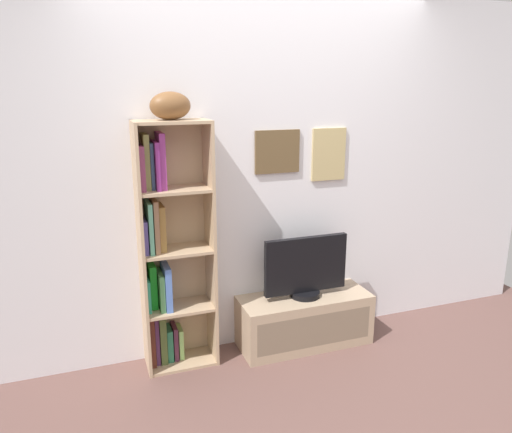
% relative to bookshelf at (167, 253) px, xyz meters
% --- Properties ---
extents(ground, '(5.20, 5.20, 0.04)m').
position_rel_bookshelf_xyz_m(ground, '(0.74, -0.99, -0.84)').
color(ground, brown).
extents(back_wall, '(4.80, 0.08, 2.53)m').
position_rel_bookshelf_xyz_m(back_wall, '(0.74, 0.13, 0.45)').
color(back_wall, silver).
rests_on(back_wall, ground).
extents(bookshelf, '(0.48, 0.27, 1.70)m').
position_rel_bookshelf_xyz_m(bookshelf, '(0.00, 0.00, 0.00)').
color(bookshelf, tan).
rests_on(bookshelf, ground).
extents(football, '(0.29, 0.23, 0.17)m').
position_rel_bookshelf_xyz_m(football, '(0.06, -0.03, 0.97)').
color(football, brown).
rests_on(football, bookshelf).
extents(tv_stand, '(0.99, 0.38, 0.39)m').
position_rel_bookshelf_xyz_m(tv_stand, '(0.99, -0.09, -0.62)').
color(tv_stand, tan).
rests_on(tv_stand, ground).
extents(television, '(0.64, 0.22, 0.46)m').
position_rel_bookshelf_xyz_m(television, '(0.99, -0.08, -0.21)').
color(television, black).
rests_on(television, tv_stand).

